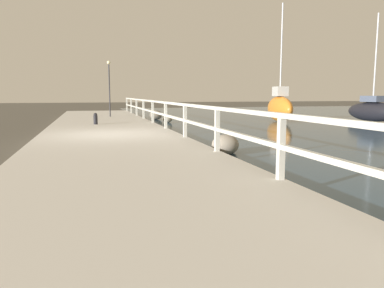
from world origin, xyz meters
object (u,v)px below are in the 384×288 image
(sailboat_orange, at_px, (280,107))
(sailboat_black, at_px, (372,110))
(dock_lamp, at_px, (109,80))
(mooring_bollard, at_px, (96,119))

(sailboat_orange, bearing_deg, sailboat_black, -5.98)
(dock_lamp, bearing_deg, sailboat_black, -15.95)
(dock_lamp, relative_size, sailboat_black, 0.52)
(sailboat_black, bearing_deg, dock_lamp, 158.43)
(mooring_bollard, bearing_deg, sailboat_orange, 15.12)
(sailboat_orange, bearing_deg, dock_lamp, 172.09)
(mooring_bollard, bearing_deg, dock_lamp, 80.57)
(mooring_bollard, xyz_separation_m, sailboat_black, (15.60, 1.43, 0.11))
(mooring_bollard, xyz_separation_m, sailboat_orange, (10.37, 2.80, 0.30))
(dock_lamp, height_order, sailboat_black, sailboat_black)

